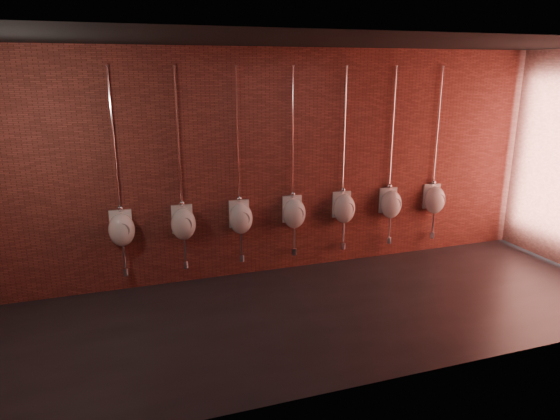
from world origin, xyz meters
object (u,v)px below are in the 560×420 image
Objects in this scene: urinal_6 at (435,199)px; urinal_2 at (241,217)px; urinal_3 at (294,212)px; urinal_4 at (344,207)px; urinal_5 at (391,203)px; urinal_1 at (183,223)px; urinal_0 at (122,228)px.

urinal_2 is at bearing 180.00° from urinal_6.
urinal_3 is 1.00× the size of urinal_4.
urinal_6 is at bearing 0.00° from urinal_4.
urinal_2 and urinal_6 have the same top height.
urinal_3 is (0.80, 0.00, 0.00)m from urinal_2.
urinal_3 and urinal_5 have the same top height.
urinal_0 is at bearing 180.00° from urinal_1.
urinal_4 is 1.00× the size of urinal_5.
urinal_0 is 1.00× the size of urinal_6.
urinal_3 is (2.40, 0.00, 0.00)m from urinal_0.
urinal_1 is 3.21m from urinal_5.
urinal_0 is 1.00× the size of urinal_1.
urinal_2 and urinal_3 have the same top height.
urinal_1 is at bearing 0.00° from urinal_0.
urinal_2 is at bearing 0.00° from urinal_1.
urinal_0 and urinal_6 have the same top height.
urinal_4 is (0.80, 0.00, 0.00)m from urinal_3.
urinal_1 is 1.00× the size of urinal_5.
urinal_2 is 1.60m from urinal_4.
urinal_3 is (1.60, 0.00, 0.00)m from urinal_1.
urinal_2 is at bearing 180.00° from urinal_5.
urinal_2 is 3.21m from urinal_6.
urinal_5 is at bearing 0.00° from urinal_3.
urinal_5 is 0.80m from urinal_6.
urinal_1 is at bearing 180.00° from urinal_5.
urinal_4 is 0.80m from urinal_5.
urinal_3 is 2.40m from urinal_6.
urinal_2 is at bearing 0.00° from urinal_0.
urinal_3 is at bearing 0.00° from urinal_1.
urinal_1 and urinal_2 have the same top height.
urinal_6 is (4.81, 0.00, 0.00)m from urinal_0.
urinal_6 is (3.21, 0.00, 0.00)m from urinal_2.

